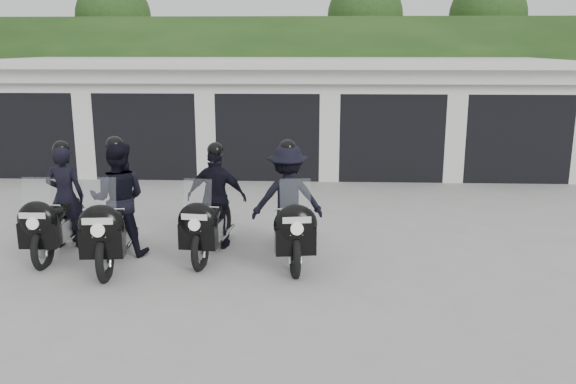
{
  "coord_description": "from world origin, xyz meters",
  "views": [
    {
      "loc": [
        1.21,
        -9.64,
        3.37
      ],
      "look_at": [
        0.77,
        -0.07,
        1.05
      ],
      "focal_mm": 38.0,
      "sensor_mm": 36.0,
      "label": 1
    }
  ],
  "objects_px": {
    "police_bike_b": "(116,208)",
    "police_bike_c": "(214,205)",
    "police_bike_a": "(59,208)",
    "police_bike_d": "(289,206)"
  },
  "relations": [
    {
      "from": "police_bike_c",
      "to": "police_bike_d",
      "type": "xyz_separation_m",
      "value": [
        1.25,
        -0.18,
        0.04
      ]
    },
    {
      "from": "police_bike_c",
      "to": "police_bike_a",
      "type": "bearing_deg",
      "value": -170.04
    },
    {
      "from": "police_bike_a",
      "to": "police_bike_d",
      "type": "relative_size",
      "value": 0.97
    },
    {
      "from": "police_bike_a",
      "to": "police_bike_b",
      "type": "xyz_separation_m",
      "value": [
        1.05,
        -0.28,
        0.11
      ]
    },
    {
      "from": "police_bike_b",
      "to": "police_bike_d",
      "type": "xyz_separation_m",
      "value": [
        2.74,
        0.28,
        -0.02
      ]
    },
    {
      "from": "police_bike_a",
      "to": "police_bike_c",
      "type": "relative_size",
      "value": 1.01
    },
    {
      "from": "police_bike_c",
      "to": "police_bike_d",
      "type": "distance_m",
      "value": 1.26
    },
    {
      "from": "police_bike_b",
      "to": "police_bike_d",
      "type": "relative_size",
      "value": 1.04
    },
    {
      "from": "police_bike_a",
      "to": "police_bike_b",
      "type": "bearing_deg",
      "value": -15.86
    },
    {
      "from": "police_bike_b",
      "to": "police_bike_c",
      "type": "distance_m",
      "value": 1.56
    }
  ]
}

